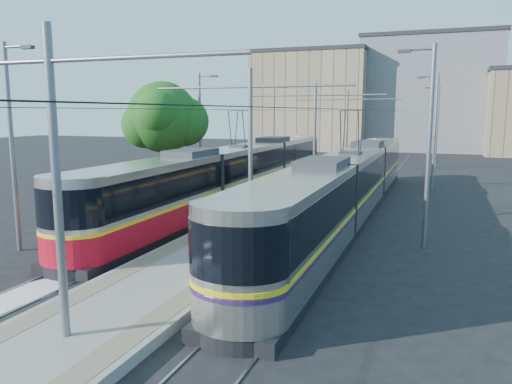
% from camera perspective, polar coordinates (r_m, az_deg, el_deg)
% --- Properties ---
extents(ground, '(160.00, 160.00, 0.00)m').
position_cam_1_polar(ground, '(15.91, -11.15, -10.98)').
color(ground, black).
rests_on(ground, ground).
extents(platform, '(4.00, 50.00, 0.30)m').
position_cam_1_polar(platform, '(31.18, 5.30, -0.63)').
color(platform, gray).
rests_on(platform, ground).
extents(tactile_strip_left, '(0.70, 50.00, 0.01)m').
position_cam_1_polar(tactile_strip_left, '(31.55, 2.76, -0.20)').
color(tactile_strip_left, gray).
rests_on(tactile_strip_left, platform).
extents(tactile_strip_right, '(0.70, 50.00, 0.01)m').
position_cam_1_polar(tactile_strip_right, '(30.81, 7.90, -0.50)').
color(tactile_strip_right, gray).
rests_on(tactile_strip_right, platform).
extents(rails, '(8.71, 70.00, 0.03)m').
position_cam_1_polar(rails, '(31.20, 5.29, -0.87)').
color(rails, gray).
rests_on(rails, ground).
extents(tram_left, '(2.43, 32.10, 5.50)m').
position_cam_1_polar(tram_left, '(30.80, -1.81, 2.21)').
color(tram_left, black).
rests_on(tram_left, ground).
extents(tram_right, '(2.43, 32.31, 5.50)m').
position_cam_1_polar(tram_right, '(26.29, 10.66, 1.18)').
color(tram_right, black).
rests_on(tram_right, ground).
extents(catenary, '(9.20, 70.00, 7.00)m').
position_cam_1_polar(catenary, '(28.00, 3.90, 7.28)').
color(catenary, slate).
rests_on(catenary, platform).
extents(street_lamps, '(15.18, 38.22, 8.00)m').
position_cam_1_polar(street_lamps, '(34.63, 7.13, 7.02)').
color(street_lamps, slate).
rests_on(street_lamps, ground).
extents(shelter, '(0.61, 0.97, 2.12)m').
position_cam_1_polar(shelter, '(30.18, 5.44, 1.46)').
color(shelter, black).
rests_on(shelter, platform).
extents(tree, '(5.08, 4.70, 7.38)m').
position_cam_1_polar(tree, '(33.40, -9.99, 8.27)').
color(tree, '#382314').
rests_on(tree, ground).
extents(building_left, '(16.32, 12.24, 14.03)m').
position_cam_1_polar(building_left, '(74.88, 6.56, 10.33)').
color(building_left, gray).
rests_on(building_left, ground).
extents(building_centre, '(18.36, 14.28, 15.83)m').
position_cam_1_polar(building_centre, '(76.75, 19.20, 10.53)').
color(building_centre, gray).
rests_on(building_centre, ground).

